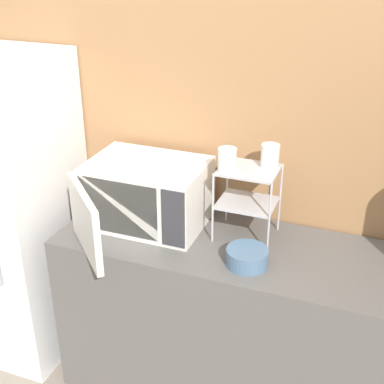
{
  "coord_description": "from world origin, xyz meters",
  "views": [
    {
      "loc": [
        0.59,
        -1.76,
        2.24
      ],
      "look_at": [
        -0.22,
        0.33,
        1.13
      ],
      "focal_mm": 50.0,
      "sensor_mm": 36.0,
      "label": 1
    }
  ],
  "objects": [
    {
      "name": "wall_back",
      "position": [
        0.0,
        0.64,
        1.3
      ],
      "size": [
        8.0,
        0.06,
        2.6
      ],
      "color": "#9E7047",
      "rests_on": "ground_plane"
    },
    {
      "name": "refrigerator",
      "position": [
        -1.31,
        0.28,
        0.85
      ],
      "size": [
        0.72,
        0.67,
        1.7
      ],
      "color": "white",
      "rests_on": "ground_plane"
    },
    {
      "name": "counter",
      "position": [
        0.0,
        0.3,
        0.45
      ],
      "size": [
        1.68,
        0.6,
        0.9
      ],
      "color": "#595654",
      "rests_on": "ground_plane"
    },
    {
      "name": "glass_back_right",
      "position": [
        0.11,
        0.46,
        1.31
      ],
      "size": [
        0.08,
        0.08,
        0.11
      ],
      "color": "silver",
      "rests_on": "dish_rack"
    },
    {
      "name": "glass_front_left",
      "position": [
        -0.06,
        0.35,
        1.31
      ],
      "size": [
        0.08,
        0.08,
        0.11
      ],
      "color": "silver",
      "rests_on": "dish_rack"
    },
    {
      "name": "dish_rack",
      "position": [
        0.03,
        0.41,
        1.16
      ],
      "size": [
        0.28,
        0.23,
        0.35
      ],
      "color": "#B2B2B7",
      "rests_on": "counter"
    },
    {
      "name": "bowl",
      "position": [
        0.1,
        0.17,
        0.94
      ],
      "size": [
        0.19,
        0.19,
        0.08
      ],
      "color": "slate",
      "rests_on": "counter"
    },
    {
      "name": "microwave",
      "position": [
        -0.47,
        0.35,
        1.06
      ],
      "size": [
        0.59,
        0.73,
        0.32
      ],
      "color": "silver",
      "rests_on": "counter"
    }
  ]
}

